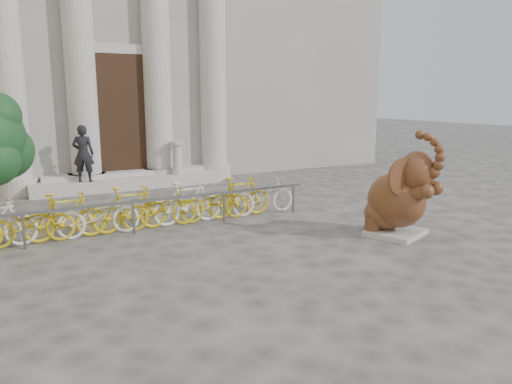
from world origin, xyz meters
TOP-DOWN VIEW (x-y plane):
  - ground at (0.00, 0.00)m, footprint 80.00×80.00m
  - classical_building at (0.00, 14.93)m, footprint 22.00×10.70m
  - entrance_steps at (0.00, 9.40)m, footprint 6.00×1.20m
  - elephant_statue at (3.45, 1.10)m, footprint 1.50×1.77m
  - bike_rack at (-1.38, 4.20)m, footprint 8.56×0.53m
  - pedestrian at (-1.41, 9.05)m, footprint 0.73×0.62m
  - balustrade_post at (1.55, 9.10)m, footprint 0.44×0.44m

SIDE VIEW (x-z plane):
  - ground at x=0.00m, z-range 0.00..0.00m
  - entrance_steps at x=0.00m, z-range 0.00..0.36m
  - bike_rack at x=-1.38m, z-range 0.00..1.00m
  - elephant_statue at x=3.45m, z-range -0.30..1.93m
  - balustrade_post at x=1.55m, z-range 0.32..1.39m
  - pedestrian at x=-1.41m, z-range 0.36..2.06m
  - classical_building at x=0.00m, z-range -0.02..11.98m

